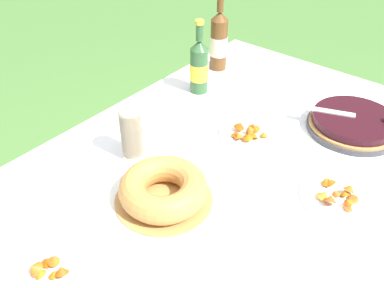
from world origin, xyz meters
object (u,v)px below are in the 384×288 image
(serving_knife, at_px, (364,117))
(bundt_cake, at_px, (163,189))
(berry_tart, at_px, (353,123))
(snack_plate_left, at_px, (337,196))
(cup_stack, at_px, (131,133))
(snack_plate_near, at_px, (41,276))
(cider_bottle_amber, at_px, (219,41))
(snack_plate_right, at_px, (249,134))
(cider_bottle_green, at_px, (199,66))

(serving_knife, xyz_separation_m, bundt_cake, (-0.71, 0.31, -0.02))
(berry_tart, distance_m, snack_plate_left, 0.39)
(cup_stack, bearing_deg, serving_knife, -40.55)
(snack_plate_left, bearing_deg, snack_plate_near, 148.63)
(cider_bottle_amber, distance_m, snack_plate_right, 0.55)
(cider_bottle_green, bearing_deg, cider_bottle_amber, 16.08)
(snack_plate_near, bearing_deg, bundt_cake, -6.78)
(serving_knife, distance_m, cup_stack, 0.82)
(snack_plate_near, bearing_deg, serving_knife, -17.97)
(cider_bottle_amber, height_order, snack_plate_left, cider_bottle_amber)
(snack_plate_right, bearing_deg, snack_plate_left, -104.81)
(bundt_cake, distance_m, snack_plate_left, 0.51)
(snack_plate_near, height_order, snack_plate_right, snack_plate_near)
(berry_tart, relative_size, serving_knife, 0.91)
(cider_bottle_amber, height_order, snack_plate_near, cider_bottle_amber)
(serving_knife, bearing_deg, cider_bottle_amber, -27.35)
(bundt_cake, height_order, cup_stack, cup_stack)
(cider_bottle_green, xyz_separation_m, snack_plate_near, (-0.96, -0.28, -0.10))
(cup_stack, bearing_deg, cider_bottle_amber, 13.48)
(cider_bottle_green, distance_m, snack_plate_right, 0.38)
(cider_bottle_amber, bearing_deg, cup_stack, -166.52)
(snack_plate_right, bearing_deg, snack_plate_near, 175.57)
(berry_tart, xyz_separation_m, bundt_cake, (-0.70, 0.28, 0.02))
(cup_stack, bearing_deg, snack_plate_right, -35.17)
(berry_tart, xyz_separation_m, cup_stack, (-0.61, 0.50, 0.07))
(berry_tart, xyz_separation_m, cider_bottle_green, (-0.13, 0.61, 0.08))
(snack_plate_left, bearing_deg, cider_bottle_green, 71.15)
(snack_plate_left, bearing_deg, cider_bottle_amber, 59.34)
(cider_bottle_amber, bearing_deg, bundt_cake, -153.89)
(berry_tart, height_order, bundt_cake, bundt_cake)
(bundt_cake, xyz_separation_m, cup_stack, (0.09, 0.22, 0.05))
(serving_knife, relative_size, cup_stack, 1.90)
(serving_knife, height_order, cider_bottle_green, cider_bottle_green)
(snack_plate_near, xyz_separation_m, snack_plate_right, (0.82, -0.06, 0.00))
(cider_bottle_green, height_order, snack_plate_near, cider_bottle_green)
(snack_plate_near, bearing_deg, berry_tart, -16.83)
(cup_stack, xyz_separation_m, cider_bottle_green, (0.48, 0.10, 0.02))
(cider_bottle_green, relative_size, snack_plate_near, 1.49)
(berry_tart, relative_size, cider_bottle_green, 1.08)
(cider_bottle_green, bearing_deg, serving_knife, -77.65)
(bundt_cake, xyz_separation_m, snack_plate_near, (-0.39, 0.05, -0.03))
(bundt_cake, bearing_deg, cider_bottle_green, 29.54)
(cup_stack, bearing_deg, bundt_cake, -112.62)
(snack_plate_right, bearing_deg, berry_tart, -44.22)
(bundt_cake, relative_size, snack_plate_right, 1.34)
(cider_bottle_amber, relative_size, snack_plate_right, 1.59)
(cider_bottle_green, distance_m, snack_plate_near, 1.00)
(bundt_cake, height_order, snack_plate_right, bundt_cake)
(cider_bottle_amber, distance_m, snack_plate_left, 0.91)
(bundt_cake, height_order, snack_plate_near, bundt_cake)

